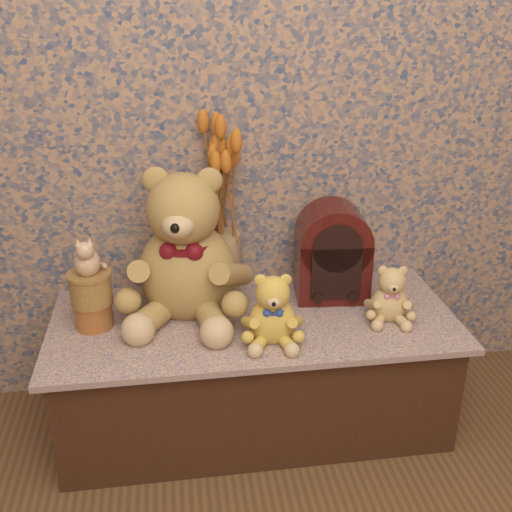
{
  "coord_description": "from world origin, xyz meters",
  "views": [
    {
      "loc": [
        -0.24,
        -0.49,
        1.39
      ],
      "look_at": [
        0.0,
        1.17,
        0.65
      ],
      "focal_mm": 42.93,
      "sensor_mm": 36.0,
      "label": 1
    }
  ],
  "objects": [
    {
      "name": "display_shelf",
      "position": [
        0.0,
        1.22,
        0.2
      ],
      "size": [
        1.3,
        0.58,
        0.41
      ],
      "primitive_type": "cube",
      "color": "#394A75",
      "rests_on": "ground"
    },
    {
      "name": "teddy_large",
      "position": [
        -0.2,
        1.31,
        0.67
      ],
      "size": [
        0.51,
        0.57,
        0.52
      ],
      "primitive_type": null,
      "rotation": [
        0.0,
        0.0,
        -0.21
      ],
      "color": "#A1763E",
      "rests_on": "display_shelf"
    },
    {
      "name": "teddy_medium",
      "position": [
        0.04,
        1.08,
        0.52
      ],
      "size": [
        0.21,
        0.24,
        0.24
      ],
      "primitive_type": null,
      "rotation": [
        0.0,
        0.0,
        -0.12
      ],
      "color": "gold",
      "rests_on": "display_shelf"
    },
    {
      "name": "teddy_small",
      "position": [
        0.43,
        1.16,
        0.5
      ],
      "size": [
        0.19,
        0.22,
        0.2
      ],
      "primitive_type": null,
      "rotation": [
        0.0,
        0.0,
        -0.21
      ],
      "color": "tan",
      "rests_on": "display_shelf"
    },
    {
      "name": "cathedral_radio",
      "position": [
        0.29,
        1.34,
        0.57
      ],
      "size": [
        0.26,
        0.2,
        0.33
      ],
      "primitive_type": null,
      "rotation": [
        0.0,
        0.0,
        -0.09
      ],
      "color": "#3C0C0B",
      "rests_on": "display_shelf"
    },
    {
      "name": "ceramic_vase",
      "position": [
        -0.08,
        1.41,
        0.52
      ],
      "size": [
        0.18,
        0.18,
        0.22
      ],
      "primitive_type": "cylinder",
      "rotation": [
        0.0,
        0.0,
        -0.42
      ],
      "color": "tan",
      "rests_on": "display_shelf"
    },
    {
      "name": "dried_stalks",
      "position": [
        -0.08,
        1.41,
        0.83
      ],
      "size": [
        0.27,
        0.27,
        0.42
      ],
      "primitive_type": null,
      "rotation": [
        0.0,
        0.0,
        -0.31
      ],
      "color": "#C96A20",
      "rests_on": "ceramic_vase"
    },
    {
      "name": "biscuit_tin_lower",
      "position": [
        -0.5,
        1.24,
        0.45
      ],
      "size": [
        0.15,
        0.15,
        0.09
      ],
      "primitive_type": "cylinder",
      "rotation": [
        0.0,
        0.0,
        -0.29
      ],
      "color": "#B48D34",
      "rests_on": "display_shelf"
    },
    {
      "name": "biscuit_tin_upper",
      "position": [
        -0.5,
        1.24,
        0.54
      ],
      "size": [
        0.16,
        0.16,
        0.1
      ],
      "primitive_type": "cylinder",
      "rotation": [
        0.0,
        0.0,
        -0.34
      ],
      "color": "tan",
      "rests_on": "biscuit_tin_lower"
    },
    {
      "name": "cat_figurine",
      "position": [
        -0.5,
        1.24,
        0.65
      ],
      "size": [
        0.1,
        0.11,
        0.13
      ],
      "primitive_type": null,
      "rotation": [
        0.0,
        0.0,
        0.05
      ],
      "color": "silver",
      "rests_on": "biscuit_tin_upper"
    }
  ]
}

